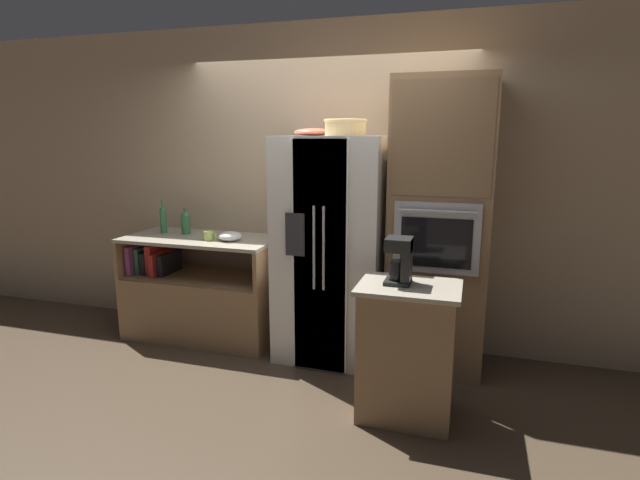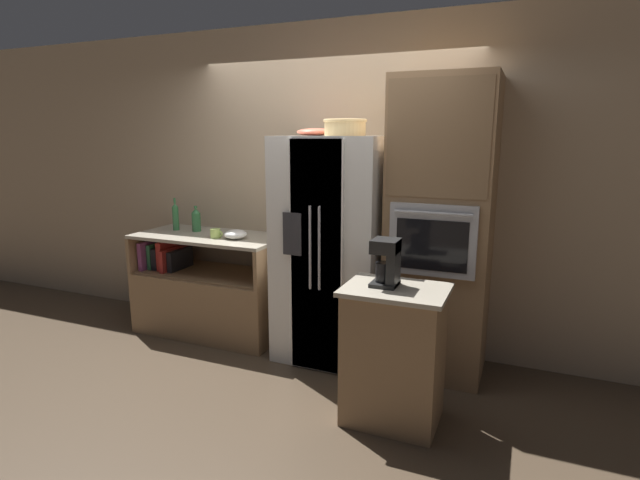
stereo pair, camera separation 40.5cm
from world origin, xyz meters
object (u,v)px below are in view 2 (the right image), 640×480
at_px(wicker_basket, 345,127).
at_px(coffee_maker, 388,261).
at_px(mug, 216,233).
at_px(mixing_bowl, 236,234).
at_px(bottle_tall, 196,220).
at_px(fruit_bowl, 315,132).
at_px(wall_oven, 440,230).
at_px(bottle_short, 176,216).
at_px(refrigerator, 333,250).

bearing_deg(wicker_basket, coffee_maker, -51.87).
distance_m(mug, mixing_bowl, 0.19).
distance_m(bottle_tall, mug, 0.40).
distance_m(fruit_bowl, bottle_tall, 1.51).
distance_m(wall_oven, coffee_maker, 0.85).
height_order(bottle_tall, bottle_short, bottle_short).
distance_m(wicker_basket, bottle_tall, 1.79).
xyz_separation_m(bottle_short, coffee_maker, (2.35, -0.87, -0.00)).
height_order(mug, coffee_maker, coffee_maker).
xyz_separation_m(refrigerator, coffee_maker, (0.67, -0.77, 0.15)).
height_order(wall_oven, wicker_basket, wall_oven).
distance_m(refrigerator, bottle_tall, 1.47).
xyz_separation_m(wall_oven, coffee_maker, (-0.18, -0.83, -0.07)).
bearing_deg(refrigerator, wall_oven, 4.07).
distance_m(wicker_basket, coffee_maker, 1.24).
height_order(mixing_bowl, coffee_maker, coffee_maker).
relative_size(bottle_short, mixing_bowl, 1.55).
distance_m(bottle_short, coffee_maker, 2.51).
height_order(wall_oven, fruit_bowl, wall_oven).
bearing_deg(wall_oven, coffee_maker, -102.19).
bearing_deg(refrigerator, mixing_bowl, -178.08).
bearing_deg(refrigerator, bottle_short, 176.61).
distance_m(bottle_tall, coffee_maker, 2.31).
distance_m(wall_oven, mug, 1.97).
bearing_deg(wall_oven, mixing_bowl, -177.05).
bearing_deg(bottle_tall, mixing_bowl, -15.96).
distance_m(refrigerator, mug, 1.11).
bearing_deg(wall_oven, bottle_tall, 178.49).
distance_m(fruit_bowl, mixing_bowl, 1.16).
height_order(refrigerator, mixing_bowl, refrigerator).
distance_m(wall_oven, mixing_bowl, 1.78).
height_order(refrigerator, mug, refrigerator).
relative_size(wall_oven, mug, 18.49).
xyz_separation_m(wall_oven, bottle_tall, (-2.31, 0.06, -0.08)).
bearing_deg(fruit_bowl, refrigerator, -19.46).
bearing_deg(wall_oven, refrigerator, -175.93).
bearing_deg(bottle_tall, refrigerator, -4.78).
xyz_separation_m(wicker_basket, mug, (-1.22, -0.02, -0.93)).
xyz_separation_m(bottle_tall, coffee_maker, (2.13, -0.89, 0.02)).
height_order(wall_oven, bottle_short, wall_oven).
bearing_deg(wicker_basket, mixing_bowl, 178.91).
relative_size(wicker_basket, coffee_maker, 1.12).
height_order(wicker_basket, bottle_tall, wicker_basket).
relative_size(fruit_bowl, coffee_maker, 1.02).
bearing_deg(refrigerator, wicker_basket, -24.13).
xyz_separation_m(fruit_bowl, bottle_short, (-1.49, 0.03, -0.80)).
relative_size(wicker_basket, fruit_bowl, 1.09).
xyz_separation_m(refrigerator, bottle_tall, (-1.46, 0.12, 0.14)).
relative_size(fruit_bowl, mixing_bowl, 1.53).
distance_m(bottle_short, mixing_bowl, 0.77).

